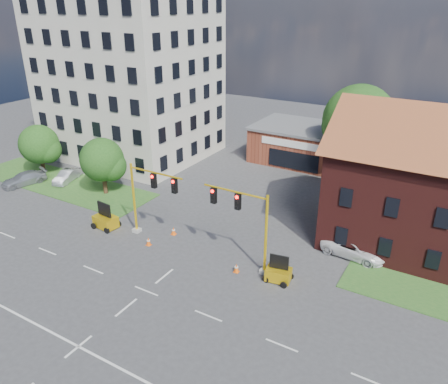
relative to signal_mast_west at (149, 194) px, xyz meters
The scene contains 19 objects.
ground 8.38m from the signal_mast_west, 54.01° to the right, with size 120.00×120.00×0.00m, color #3B3B3D.
grass_verge_nw 16.61m from the signal_mast_west, 165.65° to the left, with size 22.00×6.00×0.08m, color #265921.
lane_markings 10.73m from the signal_mast_west, 64.17° to the right, with size 60.00×36.00×0.01m, color silver, non-canonical shape.
office_block 23.21m from the signal_mast_west, 134.52° to the left, with size 18.40×15.40×20.60m.
brick_shop 24.44m from the signal_mast_west, 79.71° to the left, with size 12.40×8.40×4.30m.
tree_large 24.01m from the signal_mast_west, 61.94° to the left, with size 7.87×7.49×10.31m.
tree_nw_front 10.49m from the signal_mast_west, 154.09° to the left, with size 4.53×4.31×5.81m.
tree_nw_rear 20.09m from the signal_mast_west, 165.35° to the left, with size 4.53×4.31×5.62m.
signal_mast_west is the anchor object (origin of this frame).
signal_mast_east 8.71m from the signal_mast_west, ahead, with size 5.30×0.60×6.20m.
trailer_west 5.52m from the signal_mast_west, 169.91° to the right, with size 2.13×1.54×2.27m.
trailer_east 12.07m from the signal_mast_west, ahead, with size 1.90×1.43×1.98m.
cone_a 3.83m from the signal_mast_west, 62.42° to the right, with size 0.40×0.40×0.70m.
cone_b 4.01m from the signal_mast_west, 42.73° to the left, with size 0.40×0.40×0.70m.
cone_c 9.32m from the signal_mast_west, ahead, with size 0.40×0.40×0.70m.
cone_d 12.70m from the signal_mast_west, ahead, with size 0.40×0.40×0.70m.
pickup_white 16.62m from the signal_mast_west, 20.15° to the left, with size 2.30×5.00×1.39m, color white.
sedan_silver_front 16.49m from the signal_mast_west, 163.10° to the left, with size 1.35×3.86×1.27m, color #A9ACB1.
sedan_silver_rear 19.11m from the signal_mast_west, behind, with size 1.86×4.59×1.33m, color #A9ACB1.
Camera 1 is at (16.92, -18.29, 18.29)m, focal length 35.00 mm.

